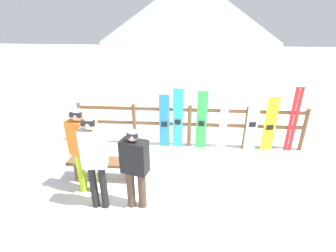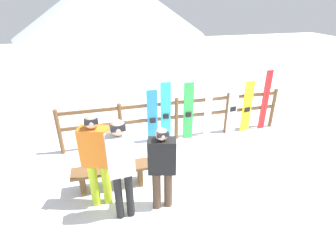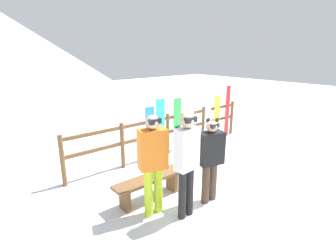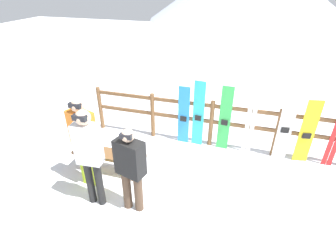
% 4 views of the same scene
% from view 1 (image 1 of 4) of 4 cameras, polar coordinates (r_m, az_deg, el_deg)
% --- Properties ---
extents(ground_plane, '(40.00, 40.00, 0.00)m').
position_cam_1_polar(ground_plane, '(5.36, 4.46, -14.73)').
color(ground_plane, white).
extents(mountain_backdrop, '(18.00, 18.00, 6.00)m').
position_cam_1_polar(mountain_backdrop, '(28.09, 4.87, 24.22)').
color(mountain_backdrop, '#B2BCD1').
rests_on(mountain_backdrop, ground).
extents(fence, '(5.80, 0.10, 1.13)m').
position_cam_1_polar(fence, '(6.68, 4.71, 0.79)').
color(fence, brown).
rests_on(fence, ground).
extents(bench, '(1.48, 0.36, 0.47)m').
position_cam_1_polar(bench, '(5.70, -13.80, -8.30)').
color(bench, brown).
rests_on(bench, ground).
extents(person_orange, '(0.53, 0.40, 1.78)m').
position_cam_1_polar(person_orange, '(5.12, -18.12, -4.17)').
color(person_orange, '#B7D826').
rests_on(person_orange, ground).
extents(person_white, '(0.42, 0.25, 1.83)m').
position_cam_1_polar(person_white, '(4.62, -15.73, -6.35)').
color(person_white, black).
rests_on(person_white, ground).
extents(person_black, '(0.51, 0.36, 1.58)m').
position_cam_1_polar(person_black, '(4.60, -7.21, -8.39)').
color(person_black, '#4C3828').
rests_on(person_black, ground).
extents(snowboard_blue, '(0.27, 0.06, 1.42)m').
position_cam_1_polar(snowboard_blue, '(6.64, -0.80, 0.97)').
color(snowboard_blue, '#288CE0').
rests_on(snowboard_blue, ground).
extents(snowboard_cyan, '(0.26, 0.08, 1.59)m').
position_cam_1_polar(snowboard_cyan, '(6.59, 2.15, 1.52)').
color(snowboard_cyan, '#2DBFCC').
rests_on(snowboard_cyan, ground).
extents(snowboard_green, '(0.26, 0.07, 1.54)m').
position_cam_1_polar(snowboard_green, '(6.61, 7.31, 1.16)').
color(snowboard_green, green).
rests_on(snowboard_green, ground).
extents(ski_pair_white, '(0.20, 0.02, 1.56)m').
position_cam_1_polar(ski_pair_white, '(6.66, 12.02, 1.14)').
color(ski_pair_white, white).
rests_on(ski_pair_white, ground).
extents(snowboard_white, '(0.29, 0.08, 1.58)m').
position_cam_1_polar(snowboard_white, '(6.79, 17.94, 0.96)').
color(snowboard_white, white).
rests_on(snowboard_white, ground).
extents(snowboard_yellow, '(0.30, 0.10, 1.44)m').
position_cam_1_polar(snowboard_yellow, '(6.93, 21.32, 0.29)').
color(snowboard_yellow, yellow).
rests_on(snowboard_yellow, ground).
extents(ski_pair_red, '(0.20, 0.02, 1.69)m').
position_cam_1_polar(ski_pair_red, '(7.07, 25.61, 1.12)').
color(ski_pair_red, red).
rests_on(ski_pair_red, ground).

